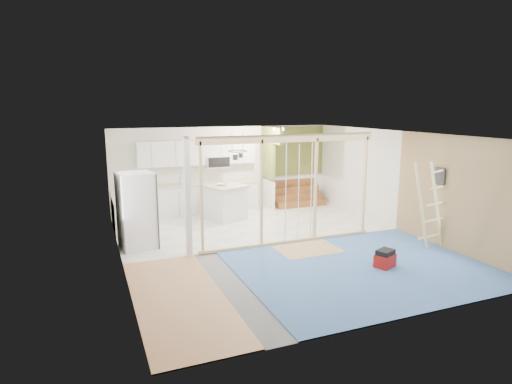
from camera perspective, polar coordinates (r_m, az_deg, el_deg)
name	(u,v)px	position (r m, az deg, el deg)	size (l,w,h in m)	color
room	(277,191)	(9.86, 2.87, 0.14)	(7.01, 8.01, 2.61)	slate
floor_overlays	(279,243)	(10.27, 3.03, -6.85)	(7.00, 8.00, 0.03)	silver
stud_frame	(267,179)	(9.69, 1.43, 1.79)	(4.66, 0.14, 2.60)	tan
base_cabinets	(179,202)	(12.69, -10.21, -1.34)	(4.45, 2.24, 0.93)	white
upper_cabinets	(200,153)	(13.07, -7.52, 5.13)	(3.60, 0.41, 0.85)	white
green_partition	(287,177)	(14.04, 4.22, 2.01)	(2.25, 1.51, 2.60)	olive
pot_rack	(237,153)	(11.38, -2.49, 5.19)	(0.52, 0.52, 0.72)	black
sheathing_panel	(461,196)	(10.31, 25.68, -0.48)	(0.02, 4.00, 2.60)	#9F7556
electrical_panel	(440,176)	(10.62, 23.29, 1.95)	(0.04, 0.30, 0.40)	#333338
ceiling_light	(279,129)	(13.00, 3.03, 8.36)	(0.32, 0.32, 0.08)	#FFEABF
fridge	(137,211)	(10.10, -15.57, -2.43)	(0.87, 0.84, 1.76)	white
island	(225,202)	(12.35, -4.09, -1.39)	(1.32, 1.32, 1.00)	white
bowl	(222,184)	(12.20, -4.57, 1.02)	(0.27, 0.27, 0.07)	silver
soap_bottle_a	(181,179)	(12.89, -10.01, 1.71)	(0.13, 0.13, 0.33)	#B1B4C6
soap_bottle_b	(223,179)	(13.22, -4.39, 1.74)	(0.08, 0.08, 0.17)	silver
toolbox	(385,259)	(9.13, 16.82, -8.56)	(0.48, 0.43, 0.38)	maroon
ladder	(431,205)	(10.45, 22.31, -1.62)	(1.06, 0.19, 2.00)	beige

